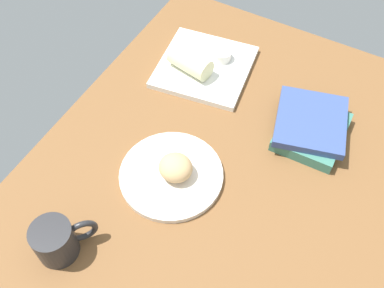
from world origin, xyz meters
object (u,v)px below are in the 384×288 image
(round_plate, at_px, (171,175))
(square_plate, at_px, (205,67))
(book_stack, at_px, (311,127))
(coffee_mug, at_px, (57,240))
(breakfast_wrap, at_px, (190,62))
(scone_pastry, at_px, (176,168))
(sauce_cup, at_px, (222,55))

(round_plate, height_order, square_plate, square_plate)
(book_stack, distance_m, coffee_mug, 0.62)
(breakfast_wrap, bearing_deg, coffee_mug, 11.29)
(scone_pastry, relative_size, breakfast_wrap, 0.67)
(sauce_cup, distance_m, coffee_mug, 0.63)
(breakfast_wrap, height_order, coffee_mug, coffee_mug)
(square_plate, bearing_deg, coffee_mug, 178.68)
(scone_pastry, distance_m, book_stack, 0.34)
(square_plate, relative_size, sauce_cup, 4.88)
(sauce_cup, relative_size, coffee_mug, 0.42)
(breakfast_wrap, xyz_separation_m, book_stack, (-0.04, -0.35, -0.02))
(coffee_mug, bearing_deg, sauce_cup, -3.95)
(round_plate, height_order, scone_pastry, scone_pastry)
(square_plate, height_order, coffee_mug, coffee_mug)
(round_plate, xyz_separation_m, sauce_cup, (0.38, 0.06, 0.02))
(round_plate, xyz_separation_m, scone_pastry, (0.00, -0.01, 0.03))
(sauce_cup, bearing_deg, book_stack, -111.47)
(round_plate, height_order, book_stack, book_stack)
(sauce_cup, bearing_deg, scone_pastry, -168.87)
(scone_pastry, relative_size, sauce_cup, 1.58)
(book_stack, xyz_separation_m, coffee_mug, (-0.52, 0.34, 0.02))
(coffee_mug, bearing_deg, scone_pastry, -24.29)
(round_plate, xyz_separation_m, breakfast_wrap, (0.30, 0.12, 0.04))
(square_plate, bearing_deg, sauce_cup, -35.02)
(scone_pastry, height_order, book_stack, scone_pastry)
(round_plate, relative_size, sauce_cup, 4.84)
(round_plate, distance_m, scone_pastry, 0.03)
(scone_pastry, height_order, square_plate, scone_pastry)
(scone_pastry, xyz_separation_m, square_plate, (0.33, 0.10, -0.03))
(round_plate, relative_size, scone_pastry, 3.07)
(square_plate, bearing_deg, breakfast_wrap, 144.98)
(sauce_cup, xyz_separation_m, coffee_mug, (-0.63, 0.04, 0.01))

